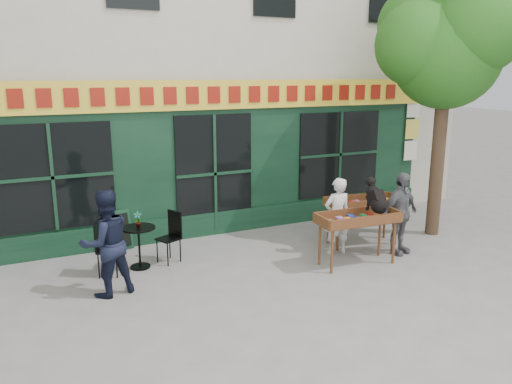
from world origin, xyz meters
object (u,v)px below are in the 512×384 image
man_right (400,213)px  man_left (106,243)px  book_cart_right (363,205)px  bistro_table (139,239)px  book_cart_center (358,221)px  woman (337,216)px  dog (377,195)px

man_right → man_left: 5.44m
book_cart_right → man_right: (0.30, -0.75, -0.02)m
man_right → bistro_table: (-4.71, 1.42, -0.26)m
book_cart_right → bistro_table: bearing=-179.5°
book_cart_center → book_cart_right: size_ratio=0.97×
woman → man_left: 4.33m
woman → book_cart_right: bearing=-160.3°
dog → book_cart_right: (0.44, 0.92, -0.47)m
book_cart_center → woman: woman is taller
book_cart_right → man_left: man_left is taller
book_cart_right → bistro_table: book_cart_right is taller
woman → man_right: size_ratio=0.94×
dog → man_left: 4.75m
man_right → bistro_table: man_right is taller
dog → bistro_table: dog is taller
woman → man_left: man_left is taller
woman → bistro_table: bearing=-10.0°
woman → book_cart_right: (0.79, 0.22, 0.07)m
man_right → man_left: size_ratio=0.94×
woman → man_right: bearing=158.0°
dog → book_cart_right: dog is taller
man_right → book_cart_center: bearing=175.7°
bistro_table → man_left: 1.18m
bistro_table → book_cart_center: bearing=-23.1°
dog → man_left: bearing=175.4°
dog → bistro_table: 4.35m
dog → woman: (-0.35, 0.70, -0.54)m
book_cart_right → man_right: 0.81m
man_left → man_right: bearing=160.8°
dog → man_right: 0.90m
book_cart_center → bistro_table: 3.95m
book_cart_center → dog: dog is taller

